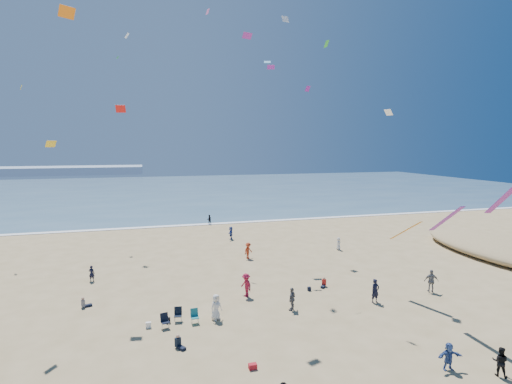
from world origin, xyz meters
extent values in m
cube|color=#476B84|center=(0.00, 95.00, 0.03)|extent=(220.00, 100.00, 0.06)
cube|color=white|center=(0.00, 45.00, 0.04)|extent=(220.00, 1.20, 0.08)
cube|color=#7A8EA8|center=(-60.00, 170.00, 1.60)|extent=(110.00, 20.00, 3.20)
ellipsoid|color=tan|center=(34.00, 18.00, 0.66)|extent=(10.00, 22.00, 2.20)
imported|color=black|center=(13.19, -0.13, 0.80)|extent=(0.97, 0.98, 1.60)
imported|color=silver|center=(17.09, 25.60, 0.74)|extent=(0.61, 0.80, 1.48)
imported|color=black|center=(4.93, 45.02, 0.75)|extent=(0.78, 0.64, 1.50)
imported|color=black|center=(-9.52, 21.81, 0.73)|extent=(0.61, 0.49, 1.46)
imported|color=#355091|center=(10.99, 1.09, 0.77)|extent=(1.46, 0.60, 1.54)
imported|color=black|center=(12.37, 10.46, 0.94)|extent=(0.73, 0.52, 1.88)
imported|color=#384F9C|center=(6.05, 34.28, 0.85)|extent=(0.98, 1.65, 1.70)
imported|color=#AF3419|center=(5.95, 24.99, 0.88)|extent=(1.30, 1.19, 1.76)
imported|color=slate|center=(5.61, 10.88, 0.87)|extent=(1.00, 1.04, 1.74)
imported|color=silver|center=(-0.11, 10.84, 0.91)|extent=(1.06, 0.93, 1.83)
imported|color=slate|center=(18.13, 11.14, 0.96)|extent=(1.22, 0.90, 1.93)
imported|color=maroon|center=(3.00, 14.48, 0.95)|extent=(1.09, 1.40, 1.91)
cube|color=white|center=(-4.74, 10.79, 0.20)|extent=(0.35, 0.20, 0.40)
cube|color=black|center=(-3.42, 11.20, 0.19)|extent=(0.30, 0.22, 0.38)
cube|color=#AE1823|center=(0.70, 4.08, 0.15)|extent=(0.45, 0.30, 0.30)
cube|color=black|center=(8.45, 14.22, 0.17)|extent=(0.28, 0.18, 0.34)
cube|color=yellow|center=(-10.60, 13.58, 12.32)|extent=(0.63, 0.82, 0.43)
cube|color=red|center=(-6.28, 17.38, 15.05)|extent=(0.79, 0.42, 0.56)
cube|color=purple|center=(9.33, 27.73, 20.90)|extent=(0.87, 0.46, 0.45)
cube|color=yellow|center=(-17.70, 35.73, 18.74)|extent=(0.30, 0.54, 0.54)
cube|color=white|center=(-6.15, 38.64, 25.94)|extent=(0.61, 0.67, 0.61)
cube|color=silver|center=(15.31, 13.95, 14.98)|extent=(0.80, 0.80, 0.47)
cube|color=#268CC5|center=(8.11, 25.15, 20.88)|extent=(0.75, 0.52, 0.29)
cube|color=white|center=(8.86, 21.87, 24.31)|extent=(0.76, 0.46, 0.62)
cube|color=orange|center=(-8.19, 6.86, 18.85)|extent=(0.83, 0.72, 0.54)
cube|color=pink|center=(2.99, 31.84, 27.52)|extent=(0.43, 0.55, 0.68)
cube|color=green|center=(-7.51, 41.64, 23.81)|extent=(0.31, 0.48, 0.32)
cube|color=#781992|center=(13.82, 27.79, 18.72)|extent=(0.67, 0.54, 0.60)
cube|color=green|center=(9.93, 14.91, 20.43)|extent=(0.30, 0.51, 0.59)
cube|color=purple|center=(3.18, 14.62, 20.50)|extent=(0.84, 0.52, 0.41)
cube|color=#782492|center=(14.76, 6.09, 7.30)|extent=(0.35, 3.14, 2.21)
cube|color=orange|center=(15.42, 11.16, 5.42)|extent=(0.35, 2.64, 1.87)
cube|color=#7B2289|center=(14.36, 1.39, 9.38)|extent=(0.35, 3.30, 2.33)
camera|label=1|loc=(-4.77, -15.82, 12.21)|focal=28.00mm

